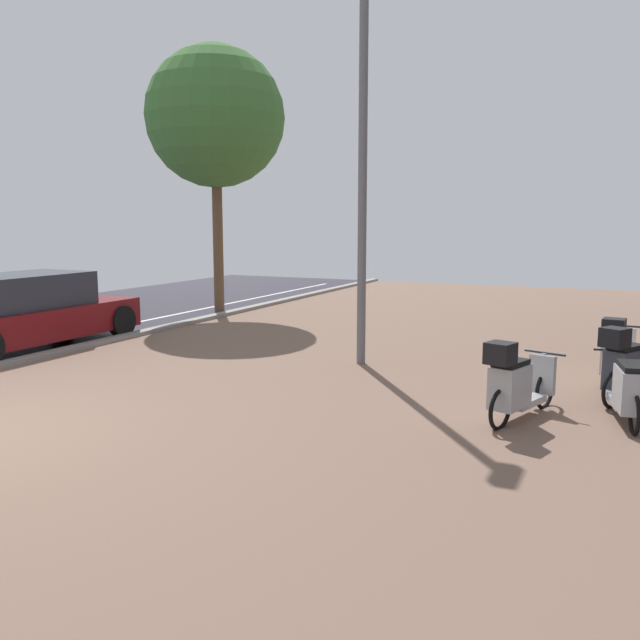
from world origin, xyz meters
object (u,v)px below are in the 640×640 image
object	(u,v)px
parked_car_near	(25,313)
lamp_post	(363,139)
street_tree	(215,118)
scooter_mid	(631,367)
scooter_extra	(516,384)
scooter_far	(616,353)
scooter_near	(627,389)

from	to	relation	value
parked_car_near	lamp_post	distance (m)	6.88
parked_car_near	street_tree	xyz separation A→B (m)	(0.67, 5.37, 4.14)
scooter_mid	scooter_extra	distance (m)	1.88
scooter_extra	lamp_post	xyz separation A→B (m)	(-2.77, 2.22, 3.10)
scooter_far	scooter_extra	bearing A→B (deg)	-112.78
lamp_post	street_tree	distance (m)	6.94
scooter_far	street_tree	bearing A→B (deg)	156.88
scooter_near	lamp_post	world-z (taller)	lamp_post
scooter_mid	lamp_post	distance (m)	5.09
scooter_extra	street_tree	distance (m)	11.25
parked_car_near	street_tree	size ratio (longest dim) A/B	0.65
parked_car_near	scooter_near	bearing A→B (deg)	-2.50
lamp_post	scooter_far	bearing A→B (deg)	2.83
scooter_mid	parked_car_near	bearing A→B (deg)	-177.36
scooter_near	scooter_far	xyz separation A→B (m)	(-0.15, 1.87, 0.07)
lamp_post	scooter_near	bearing A→B (deg)	-23.09
parked_car_near	lamp_post	xyz separation A→B (m)	(6.11, 1.24, 2.92)
scooter_extra	parked_car_near	bearing A→B (deg)	173.69
scooter_far	scooter_extra	distance (m)	2.61
scooter_far	scooter_mid	bearing A→B (deg)	-78.96
scooter_near	lamp_post	xyz separation A→B (m)	(-3.94, 1.68, 3.17)
scooter_extra	street_tree	xyz separation A→B (m)	(-8.22, 6.35, 4.32)
scooter_near	street_tree	xyz separation A→B (m)	(-9.38, 5.81, 4.39)
scooter_extra	parked_car_near	xyz separation A→B (m)	(-8.88, 0.98, 0.19)
scooter_extra	scooter_mid	bearing A→B (deg)	50.33
scooter_near	parked_car_near	world-z (taller)	parked_car_near
scooter_extra	lamp_post	distance (m)	4.72
scooter_near	lamp_post	bearing A→B (deg)	156.91
scooter_extra	parked_car_near	distance (m)	8.94
parked_car_near	lamp_post	bearing A→B (deg)	11.48
scooter_far	street_tree	xyz separation A→B (m)	(-9.23, 3.94, 4.32)
scooter_mid	scooter_extra	bearing A→B (deg)	-129.67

